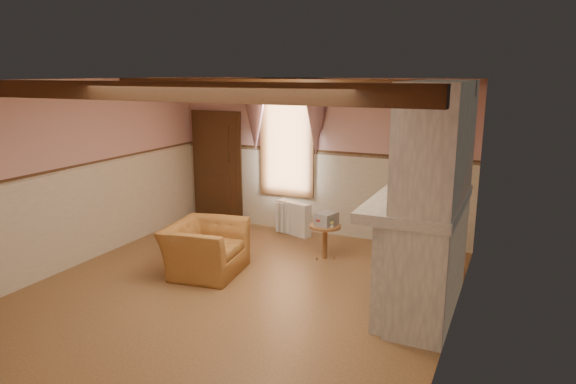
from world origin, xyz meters
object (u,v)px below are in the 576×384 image
at_px(side_table, 325,242).
at_px(mantel_clock, 431,177).
at_px(armchair, 205,248).
at_px(radiator, 294,218).
at_px(bowl, 418,194).
at_px(oil_lamp, 427,178).

relative_size(side_table, mantel_clock, 2.29).
height_order(armchair, side_table, armchair).
height_order(side_table, mantel_clock, mantel_clock).
distance_m(armchair, mantel_clock, 3.36).
height_order(radiator, bowl, bowl).
distance_m(armchair, bowl, 3.20).
height_order(side_table, radiator, radiator).
relative_size(side_table, bowl, 1.56).
distance_m(armchair, radiator, 2.27).
distance_m(armchair, side_table, 1.90).
bearing_deg(armchair, bowl, -95.87).
distance_m(side_table, radiator, 1.35).
bearing_deg(oil_lamp, mantel_clock, 90.00).
bearing_deg(oil_lamp, radiator, 148.54).
relative_size(armchair, side_table, 2.07).
height_order(bowl, oil_lamp, oil_lamp).
relative_size(armchair, oil_lamp, 4.07).
bearing_deg(armchair, radiator, -18.63).
bearing_deg(armchair, oil_lamp, -85.69).
xyz_separation_m(armchair, bowl, (3.01, 0.10, 1.09)).
bearing_deg(side_table, mantel_clock, -12.31).
xyz_separation_m(radiator, bowl, (2.59, -2.13, 1.16)).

